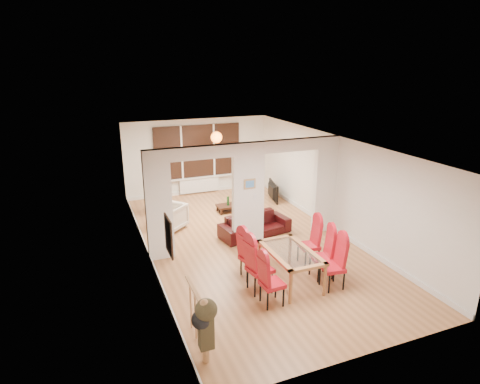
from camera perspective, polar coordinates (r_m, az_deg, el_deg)
floor at (r=10.34m, az=1.11°, el=-7.22°), size 5.00×9.00×0.01m
room_walls at (r=9.85m, az=1.16°, el=-0.37°), size 5.00×9.00×2.60m
divider_wall at (r=9.85m, az=1.16°, el=-0.37°), size 5.00×0.18×2.60m
bay_window_blinds at (r=13.86m, az=-6.00°, el=5.78°), size 3.00×0.08×1.80m
radiator at (r=14.12m, az=-5.80°, el=0.99°), size 1.40×0.08×0.50m
pendant_light at (r=12.75m, az=-3.37°, el=7.77°), size 0.36×0.36×0.36m
stair_newel at (r=6.79m, az=-6.26°, el=-16.68°), size 0.40×1.20×1.10m
wall_poster at (r=6.92m, az=-10.12°, el=-6.18°), size 0.04×0.52×0.67m
pillar_photo at (r=9.68m, az=1.39°, el=1.15°), size 0.30×0.03×0.25m
dining_table at (r=8.53m, az=7.16°, el=-10.47°), size 0.85×1.52×0.71m
dining_chair_la at (r=7.71m, az=4.59°, el=-12.37°), size 0.43×0.43×1.02m
dining_chair_lb at (r=8.08m, az=2.86°, el=-10.37°), size 0.52×0.52×1.13m
dining_chair_lc at (r=8.56m, az=1.67°, el=-8.89°), size 0.51×0.51×1.06m
dining_chair_ra at (r=8.40m, az=13.05°, el=-9.94°), size 0.48×0.48×1.06m
dining_chair_rb at (r=8.73m, az=11.57°, el=-8.70°), size 0.51×0.51×1.06m
dining_chair_rc at (r=9.24m, az=9.77°, el=-7.09°), size 0.46×0.46×1.06m
sofa at (r=10.68m, az=2.14°, el=-4.73°), size 2.00×1.04×0.56m
armchair at (r=11.20m, az=-10.02°, el=-3.48°), size 1.09×1.10×0.72m
person at (r=12.20m, az=-10.90°, el=0.66°), size 0.71×0.59×1.68m
television at (r=13.40m, az=4.33°, el=0.12°), size 1.07×0.35×0.61m
coffee_table at (r=12.42m, az=-1.14°, el=-2.25°), size 1.03×0.74×0.22m
bottle at (r=12.28m, az=-1.72°, el=-1.22°), size 0.08×0.08×0.30m
bowl at (r=12.39m, az=-0.04°, el=-1.64°), size 0.21×0.21×0.05m
shoes at (r=9.84m, az=1.22°, el=-8.27°), size 0.23×0.25×0.10m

